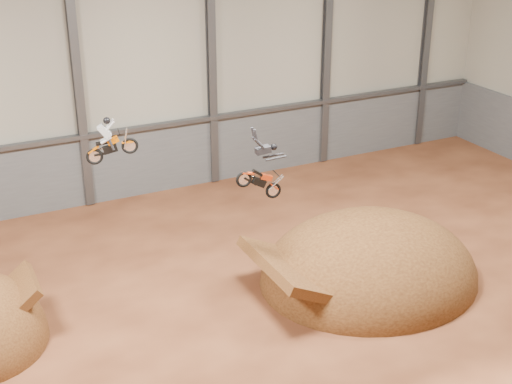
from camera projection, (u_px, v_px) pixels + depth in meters
floor at (296, 347)px, 24.30m from camera, size 40.00×40.00×0.00m
back_wall at (145, 56)px, 33.83m from camera, size 40.00×0.10×14.00m
lower_band_back at (152, 160)px, 35.84m from camera, size 39.80×0.18×3.50m
steel_rail at (151, 127)px, 35.00m from camera, size 39.80×0.35×0.20m
steel_column_2 at (76, 64)px, 32.31m from camera, size 0.40×0.36×13.90m
steel_column_3 at (211, 50)px, 35.02m from camera, size 0.40×0.36×13.90m
steel_column_4 at (327, 38)px, 37.73m from camera, size 0.40×0.36×13.90m
steel_column_5 at (427, 27)px, 40.44m from camera, size 0.40×0.36×13.90m
landing_ramp at (368, 278)px, 28.53m from camera, size 8.95×7.92×5.16m
fmx_rider_a at (113, 136)px, 24.98m from camera, size 2.29×1.11×2.06m
fmx_rider_b at (255, 165)px, 24.80m from camera, size 3.19×1.01×3.00m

